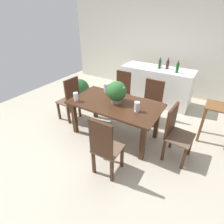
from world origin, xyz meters
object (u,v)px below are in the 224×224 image
(kitchen_counter, at_px, (156,85))
(potted_plant_floor, at_px, (80,90))
(chair_foot_end, at_px, (175,131))
(chair_far_right, at_px, (152,99))
(dining_table, at_px, (115,108))
(flower_centerpiece, at_px, (117,92))
(side_table, at_px, (220,117))
(crystal_vase_left, at_px, (106,87))
(wine_bottle_dark, at_px, (160,64))
(wine_bottle_amber, at_px, (177,68))
(wine_bottle_green, at_px, (160,64))
(wine_glass, at_px, (109,91))
(chair_far_left, at_px, (121,91))
(chair_head_end, at_px, (70,98))
(wine_bottle_clear, at_px, (168,64))
(crystal_vase_center_near, at_px, (76,96))
(chair_near_right, at_px, (104,147))
(crystal_vase_right, at_px, (137,106))

(kitchen_counter, height_order, potted_plant_floor, kitchen_counter)
(chair_foot_end, xyz_separation_m, kitchen_counter, (-1.02, 1.93, -0.06))
(chair_far_right, bearing_deg, dining_table, -111.21)
(flower_centerpiece, bearing_deg, side_table, 25.01)
(side_table, bearing_deg, crystal_vase_left, -165.73)
(crystal_vase_left, xyz_separation_m, wine_bottle_dark, (0.61, 1.59, 0.21))
(wine_bottle_amber, bearing_deg, potted_plant_floor, -157.89)
(wine_bottle_green, bearing_deg, wine_glass, -103.85)
(chair_far_left, relative_size, crystal_vase_left, 4.96)
(potted_plant_floor, bearing_deg, wine_bottle_amber, 22.11)
(chair_head_end, distance_m, kitchen_counter, 2.37)
(chair_head_end, bearing_deg, chair_foot_end, 92.85)
(chair_far_left, bearing_deg, potted_plant_floor, -174.49)
(chair_far_right, bearing_deg, wine_bottle_amber, 72.45)
(wine_bottle_amber, bearing_deg, chair_head_end, -135.80)
(wine_glass, xyz_separation_m, wine_bottle_amber, (0.94, 1.60, 0.23))
(crystal_vase_left, xyz_separation_m, wine_bottle_clear, (0.79, 1.69, 0.20))
(chair_far_right, height_order, crystal_vase_center_near, chair_far_right)
(wine_bottle_dark, bearing_deg, side_table, -32.66)
(chair_near_right, xyz_separation_m, potted_plant_floor, (-2.06, 1.84, -0.23))
(kitchen_counter, bearing_deg, wine_glass, -103.83)
(flower_centerpiece, xyz_separation_m, wine_bottle_clear, (0.37, 1.97, 0.11))
(chair_foot_end, relative_size, kitchen_counter, 0.53)
(chair_far_left, xyz_separation_m, wine_glass, (0.14, -0.78, 0.31))
(side_table, bearing_deg, chair_near_right, -126.85)
(chair_foot_end, relative_size, wine_bottle_green, 3.91)
(crystal_vase_left, bearing_deg, wine_bottle_clear, 65.00)
(chair_foot_end, height_order, crystal_vase_right, chair_foot_end)
(flower_centerpiece, distance_m, crystal_vase_center_near, 0.80)
(chair_near_right, distance_m, crystal_vase_left, 1.57)
(chair_far_left, bearing_deg, wine_bottle_dark, 56.79)
(wine_glass, height_order, wine_bottle_amber, wine_bottle_amber)
(wine_bottle_amber, relative_size, side_table, 0.37)
(dining_table, xyz_separation_m, crystal_vase_center_near, (-0.69, -0.33, 0.21))
(chair_far_left, distance_m, flower_centerpiece, 1.11)
(chair_far_right, relative_size, flower_centerpiece, 2.27)
(chair_far_left, height_order, wine_bottle_green, wine_bottle_green)
(wine_bottle_dark, distance_m, side_table, 1.98)
(crystal_vase_left, relative_size, wine_bottle_dark, 0.73)
(chair_near_right, bearing_deg, side_table, -128.46)
(wine_bottle_clear, distance_m, potted_plant_floor, 2.46)
(potted_plant_floor, bearing_deg, flower_centerpiece, -26.01)
(wine_bottle_clear, bearing_deg, chair_near_right, -89.53)
(chair_head_end, height_order, wine_bottle_amber, wine_bottle_amber)
(wine_bottle_green, height_order, side_table, wine_bottle_green)
(crystal_vase_left, bearing_deg, dining_table, -37.89)
(wine_bottle_amber, bearing_deg, side_table, -39.52)
(chair_far_right, height_order, wine_bottle_amber, wine_bottle_amber)
(wine_bottle_dark, distance_m, potted_plant_floor, 2.27)
(chair_far_right, distance_m, wine_bottle_green, 1.19)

